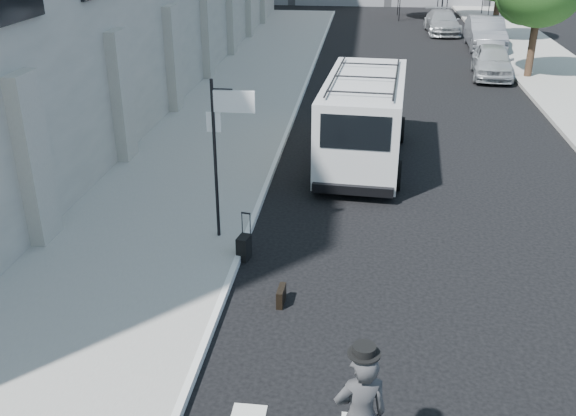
% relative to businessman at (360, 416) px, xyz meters
% --- Properties ---
extents(ground, '(120.00, 120.00, 0.00)m').
position_rel_businessman_xyz_m(ground, '(-0.59, 3.00, -0.95)').
color(ground, black).
rests_on(ground, ground).
extents(sidewalk_left, '(4.50, 48.00, 0.15)m').
position_rel_businessman_xyz_m(sidewalk_left, '(-4.84, 19.00, -0.88)').
color(sidewalk_left, gray).
rests_on(sidewalk_left, ground).
extents(sidewalk_right, '(4.00, 56.00, 0.15)m').
position_rel_businessman_xyz_m(sidewalk_right, '(8.41, 23.00, -0.88)').
color(sidewalk_right, gray).
rests_on(sidewalk_right, ground).
extents(sign_pole, '(1.03, 0.07, 3.50)m').
position_rel_businessman_xyz_m(sign_pole, '(-2.96, 6.20, 1.70)').
color(sign_pole, black).
rests_on(sign_pole, sidewalk_left).
extents(businessman, '(0.79, 0.63, 1.90)m').
position_rel_businessman_xyz_m(businessman, '(0.00, 0.00, 0.00)').
color(businessman, '#333335').
rests_on(businessman, ground).
extents(briefcase, '(0.14, 0.45, 0.34)m').
position_rel_businessman_xyz_m(briefcase, '(-1.49, 3.85, -0.78)').
color(briefcase, black).
rests_on(briefcase, ground).
extents(suitcase, '(0.29, 0.40, 1.01)m').
position_rel_businessman_xyz_m(suitcase, '(-2.49, 5.47, -0.68)').
color(suitcase, black).
rests_on(suitcase, ground).
extents(cargo_van, '(2.65, 6.70, 2.46)m').
position_rel_businessman_xyz_m(cargo_van, '(-0.10, 11.86, 0.32)').
color(cargo_van, silver).
rests_on(cargo_van, ground).
extents(parked_car_a, '(2.09, 4.35, 1.43)m').
position_rel_businessman_xyz_m(parked_car_a, '(5.47, 23.23, -0.24)').
color(parked_car_a, '#AAADB2').
rests_on(parked_car_a, ground).
extents(parked_car_b, '(1.93, 5.11, 1.66)m').
position_rel_businessman_xyz_m(parked_car_b, '(6.21, 30.02, -0.12)').
color(parked_car_b, slate).
rests_on(parked_car_b, ground).
extents(parked_car_c, '(2.05, 4.70, 1.35)m').
position_rel_businessman_xyz_m(parked_car_c, '(4.41, 34.80, -0.28)').
color(parked_car_c, '#94989B').
rests_on(parked_car_c, ground).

